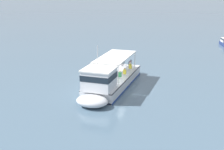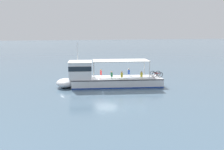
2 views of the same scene
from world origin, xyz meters
The scene contains 2 objects.
ground_plane centered at (0.00, 0.00, 0.00)m, with size 400.00×400.00×0.00m, color slate.
ferry_main centered at (0.18, -0.33, 1.02)m, with size 13.07×5.99×5.32m.
Camera 2 is at (8.60, 27.46, 6.44)m, focal length 39.00 mm.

